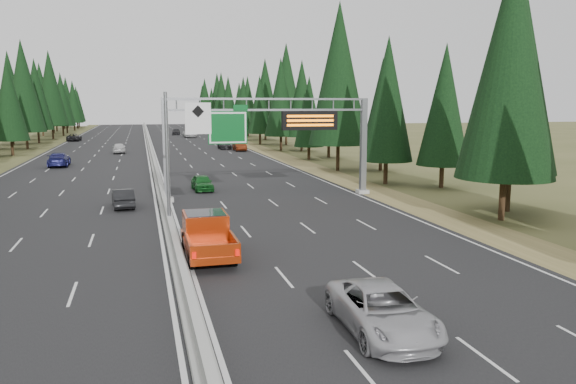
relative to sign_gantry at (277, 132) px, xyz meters
name	(u,v)px	position (x,y,z in m)	size (l,w,h in m)	color
road	(151,153)	(-8.92, 45.12, -5.23)	(32.00, 260.00, 0.08)	black
shoulder_right	(265,151)	(8.88, 45.12, -5.24)	(3.60, 260.00, 0.06)	olive
shoulder_left	(25,156)	(-26.72, 45.12, -5.24)	(3.60, 260.00, 0.06)	#464A22
median_barrier	(151,151)	(-8.92, 45.12, -4.85)	(0.70, 260.00, 0.85)	#9B9C96
sign_gantry	(277,132)	(0.00, 0.00, 0.00)	(16.75, 0.98, 7.80)	slate
hov_sign_pole	(177,151)	(-8.33, -9.92, -0.54)	(2.80, 0.50, 8.00)	slate
tree_row_right	(308,93)	(13.54, 36.91, 3.77)	(11.76, 241.12, 18.57)	black
silver_minivan	(382,310)	(-3.05, -26.88, -4.44)	(2.47, 5.36, 1.49)	#ABAAAF
red_pickup	(206,232)	(-7.42, -15.82, -4.08)	(2.19, 6.14, 2.00)	black
car_ahead_green	(202,183)	(-5.41, 5.12, -4.52)	(1.59, 3.95, 1.35)	#14581D
car_ahead_dkred	(240,146)	(4.85, 45.72, -4.39)	(1.70, 4.87, 1.60)	#5B1F0D
car_ahead_dkgrey	(224,145)	(3.05, 50.06, -4.53)	(1.85, 4.55, 1.32)	black
car_ahead_white	(190,134)	(0.35, 85.64, -4.38)	(2.70, 5.86, 1.63)	silver
car_ahead_far	(176,132)	(-1.92, 97.54, -4.41)	(1.84, 4.56, 1.55)	black
car_onc_near	(123,198)	(-11.75, -1.51, -4.52)	(1.41, 4.05, 1.34)	black
car_onc_blue	(59,159)	(-19.90, 28.55, -4.36)	(2.31, 5.69, 1.65)	navy
car_onc_white	(119,148)	(-13.62, 46.02, -4.40)	(1.87, 4.65, 1.58)	silver
car_onc_far	(74,137)	(-23.42, 78.24, -4.46)	(2.41, 5.24, 1.46)	black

